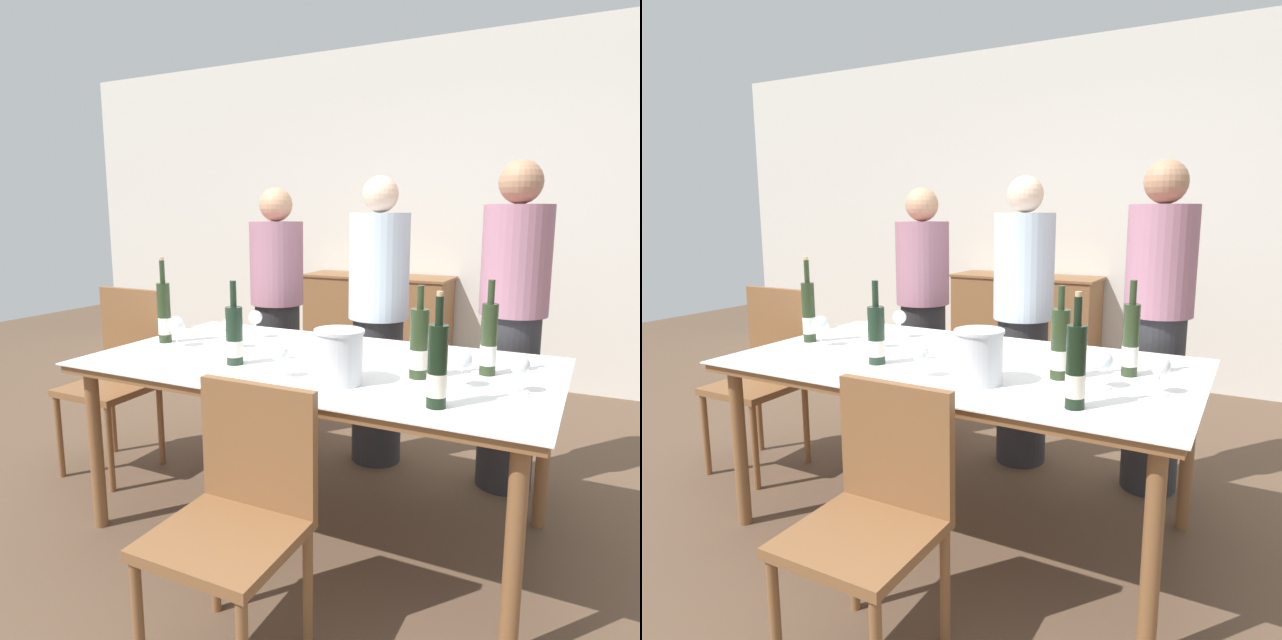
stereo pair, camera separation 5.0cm
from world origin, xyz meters
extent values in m
plane|color=brown|center=(0.00, 0.00, 0.00)|extent=(12.00, 12.00, 0.00)
cube|color=silver|center=(0.00, 2.70, 1.40)|extent=(8.00, 0.10, 2.80)
cube|color=brown|center=(-0.66, 2.41, 0.43)|extent=(1.22, 0.44, 0.86)
cube|color=brown|center=(-0.66, 2.41, 0.87)|extent=(1.26, 0.46, 0.02)
cylinder|color=brown|center=(-0.89, -0.45, 0.36)|extent=(0.06, 0.06, 0.73)
cylinder|color=brown|center=(0.89, -0.45, 0.36)|extent=(0.06, 0.06, 0.73)
cylinder|color=brown|center=(-0.89, 0.45, 0.36)|extent=(0.06, 0.06, 0.73)
cylinder|color=brown|center=(0.89, 0.45, 0.36)|extent=(0.06, 0.06, 0.73)
cube|color=brown|center=(0.00, 0.00, 0.75)|extent=(1.94, 1.05, 0.04)
cube|color=white|center=(0.00, 0.00, 0.77)|extent=(1.97, 1.08, 0.01)
cylinder|color=silver|center=(0.21, -0.26, 0.87)|extent=(0.18, 0.18, 0.20)
cylinder|color=silver|center=(0.21, -0.26, 0.97)|extent=(0.19, 0.19, 0.01)
cylinder|color=#28381E|center=(0.45, -0.06, 0.91)|extent=(0.07, 0.07, 0.27)
cylinder|color=silver|center=(0.45, -0.06, 0.85)|extent=(0.07, 0.07, 0.08)
cylinder|color=#28381E|center=(0.45, -0.06, 1.09)|extent=(0.03, 0.03, 0.09)
cylinder|color=black|center=(0.61, -0.36, 0.91)|extent=(0.07, 0.07, 0.28)
cylinder|color=silver|center=(0.61, -0.36, 0.85)|extent=(0.07, 0.07, 0.08)
cylinder|color=black|center=(0.61, -0.36, 1.09)|extent=(0.03, 0.03, 0.09)
cylinder|color=tan|center=(0.61, -0.36, 1.15)|extent=(0.02, 0.02, 0.02)
cylinder|color=#28381E|center=(-0.85, -0.01, 0.92)|extent=(0.06, 0.06, 0.29)
cylinder|color=white|center=(-0.85, -0.01, 0.85)|extent=(0.06, 0.06, 0.08)
cylinder|color=#28381E|center=(-0.85, -0.01, 1.12)|extent=(0.02, 0.02, 0.11)
cylinder|color=tan|center=(-0.85, -0.01, 1.18)|extent=(0.02, 0.02, 0.02)
cylinder|color=#28381E|center=(0.68, 0.11, 0.91)|extent=(0.06, 0.06, 0.28)
cylinder|color=white|center=(0.68, 0.11, 0.85)|extent=(0.06, 0.06, 0.08)
cylinder|color=#28381E|center=(0.68, 0.11, 1.10)|extent=(0.03, 0.03, 0.09)
cylinder|color=#1E3323|center=(-0.30, -0.20, 0.89)|extent=(0.07, 0.07, 0.24)
cylinder|color=white|center=(-0.30, -0.20, 0.84)|extent=(0.07, 0.07, 0.07)
cylinder|color=#1E3323|center=(-0.30, -0.20, 1.07)|extent=(0.03, 0.03, 0.11)
cylinder|color=white|center=(-0.49, 0.02, 0.77)|extent=(0.07, 0.07, 0.00)
cylinder|color=white|center=(-0.49, 0.02, 0.81)|extent=(0.01, 0.01, 0.08)
sphere|color=white|center=(-0.49, 0.02, 0.88)|extent=(0.07, 0.07, 0.07)
cylinder|color=white|center=(0.83, -0.08, 0.77)|extent=(0.08, 0.08, 0.00)
cylinder|color=white|center=(0.83, -0.08, 0.81)|extent=(0.01, 0.01, 0.07)
sphere|color=white|center=(0.83, -0.08, 0.87)|extent=(0.07, 0.07, 0.07)
cylinder|color=white|center=(-0.03, -0.29, 0.77)|extent=(0.07, 0.07, 0.00)
cylinder|color=white|center=(-0.03, -0.29, 0.81)|extent=(0.01, 0.01, 0.07)
sphere|color=white|center=(-0.03, -0.29, 0.87)|extent=(0.07, 0.07, 0.07)
cylinder|color=white|center=(-0.51, 0.28, 0.77)|extent=(0.07, 0.07, 0.00)
cylinder|color=white|center=(-0.51, 0.28, 0.81)|extent=(0.01, 0.01, 0.08)
sphere|color=white|center=(-0.51, 0.28, 0.88)|extent=(0.07, 0.07, 0.07)
cylinder|color=white|center=(0.63, -0.10, 0.77)|extent=(0.07, 0.07, 0.00)
cylinder|color=white|center=(0.63, -0.10, 0.81)|extent=(0.01, 0.01, 0.07)
sphere|color=white|center=(0.63, -0.10, 0.87)|extent=(0.08, 0.08, 0.08)
cylinder|color=white|center=(-0.74, -0.06, 0.77)|extent=(0.07, 0.07, 0.00)
cylinder|color=white|center=(-0.74, -0.06, 0.81)|extent=(0.01, 0.01, 0.07)
sphere|color=white|center=(-0.74, -0.06, 0.87)|extent=(0.08, 0.08, 0.08)
cylinder|color=brown|center=(-0.08, -1.04, 0.21)|extent=(0.03, 0.03, 0.41)
cylinder|color=brown|center=(-0.08, -0.67, 0.21)|extent=(0.03, 0.03, 0.41)
cylinder|color=brown|center=(0.29, -0.67, 0.21)|extent=(0.03, 0.03, 0.41)
cube|color=brown|center=(0.11, -0.86, 0.43)|extent=(0.42, 0.42, 0.04)
cube|color=brown|center=(0.11, -0.66, 0.66)|extent=(0.42, 0.04, 0.42)
cylinder|color=brown|center=(-1.46, -0.18, 0.23)|extent=(0.03, 0.03, 0.45)
cylinder|color=brown|center=(-1.09, -0.18, 0.23)|extent=(0.03, 0.03, 0.45)
cylinder|color=brown|center=(-1.46, 0.18, 0.23)|extent=(0.03, 0.03, 0.45)
cylinder|color=brown|center=(-1.09, 0.18, 0.23)|extent=(0.03, 0.03, 0.45)
cube|color=brown|center=(-1.28, 0.00, 0.47)|extent=(0.42, 0.42, 0.04)
cube|color=brown|center=(-1.28, 0.19, 0.74)|extent=(0.42, 0.04, 0.50)
cylinder|color=#262628|center=(-0.75, 0.90, 0.42)|extent=(0.28, 0.28, 0.84)
cylinder|color=#9E667A|center=(-0.75, 0.90, 1.10)|extent=(0.33, 0.33, 0.51)
sphere|color=tan|center=(-0.75, 0.90, 1.45)|extent=(0.20, 0.20, 0.20)
cylinder|color=#2D2D33|center=(-0.04, 0.79, 0.41)|extent=(0.28, 0.28, 0.83)
cylinder|color=silver|center=(-0.04, 0.79, 1.11)|extent=(0.33, 0.33, 0.57)
sphere|color=beige|center=(-0.04, 0.79, 1.50)|extent=(0.19, 0.19, 0.19)
cylinder|color=#2D2D33|center=(0.68, 0.78, 0.45)|extent=(0.28, 0.28, 0.90)
cylinder|color=#9E667A|center=(0.68, 0.78, 1.17)|extent=(0.33, 0.33, 0.54)
sphere|color=#A37556|center=(0.68, 0.78, 1.55)|extent=(0.21, 0.21, 0.21)
camera|label=1|loc=(1.07, -2.13, 1.39)|focal=32.00mm
camera|label=2|loc=(1.11, -2.11, 1.39)|focal=32.00mm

